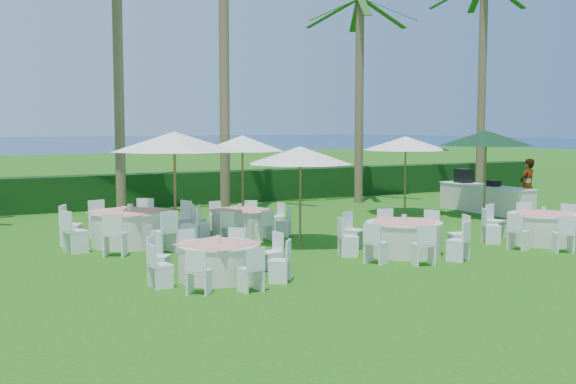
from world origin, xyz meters
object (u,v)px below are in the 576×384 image
umbrella_c (242,143)px  banquet_table_d (131,227)px  banquet_table_b (404,237)px  umbrella_a (174,142)px  umbrella_green (486,138)px  umbrella_b (300,155)px  umbrella_d (406,143)px  staff_person (527,185)px  banquet_table_e (240,222)px  banquet_table_a (218,260)px  banquet_table_c (543,228)px  buffet_table (485,198)px

umbrella_c → banquet_table_d: bearing=-152.1°
banquet_table_b → umbrella_a: (-4.16, 3.86, 2.16)m
umbrella_green → umbrella_b: bearing=-165.7°
umbrella_d → staff_person: 4.61m
banquet_table_b → banquet_table_e: 4.93m
banquet_table_a → banquet_table_c: banquet_table_c is taller
banquet_table_b → umbrella_green: size_ratio=1.02×
banquet_table_b → umbrella_b: 3.21m
banquet_table_a → staff_person: staff_person is taller
buffet_table → banquet_table_c: bearing=-120.1°
staff_person → umbrella_b: bearing=2.9°
umbrella_a → umbrella_b: size_ratio=1.22×
umbrella_a → staff_person: umbrella_a is taller
umbrella_c → banquet_table_c: bearing=-51.5°
banquet_table_a → banquet_table_d: 4.70m
umbrella_d → buffet_table: bearing=-13.8°
banquet_table_c → staff_person: size_ratio=1.64×
banquet_table_a → buffet_table: buffet_table is taller
umbrella_a → umbrella_b: bearing=-33.3°
umbrella_d → banquet_table_b: bearing=-127.1°
banquet_table_c → banquet_table_d: (-9.26, 4.54, 0.05)m
banquet_table_c → umbrella_d: bearing=86.6°
umbrella_c → umbrella_a: bearing=-140.4°
umbrella_c → umbrella_green: size_ratio=0.90×
umbrella_green → umbrella_c: bearing=164.1°
umbrella_green → buffet_table: size_ratio=0.73×
banquet_table_d → buffet_table: bearing=4.5°
banquet_table_a → banquet_table_e: 5.60m
banquet_table_d → buffet_table: 12.49m
staff_person → banquet_table_e: bearing=-9.8°
banquet_table_c → buffet_table: 6.37m
umbrella_a → umbrella_c: umbrella_a is taller
umbrella_c → umbrella_d: bearing=-4.4°
banquet_table_e → umbrella_c: umbrella_c is taller
staff_person → umbrella_c: bearing=-20.4°
banquet_table_a → umbrella_d: 11.36m
banquet_table_a → umbrella_green: umbrella_green is taller
banquet_table_b → banquet_table_c: 4.06m
banquet_table_d → umbrella_green: 11.69m
umbrella_a → umbrella_b: umbrella_a is taller
banquet_table_a → umbrella_a: (0.63, 4.36, 2.19)m
banquet_table_d → banquet_table_e: banquet_table_d is taller
umbrella_d → staff_person: (4.18, -1.28, -1.45)m
umbrella_a → banquet_table_a: bearing=-98.2°
umbrella_green → buffet_table: bearing=46.9°
umbrella_b → staff_person: (10.15, 2.43, -1.32)m
banquet_table_e → umbrella_b: 3.02m
banquet_table_a → banquet_table_e: (2.64, 4.93, -0.00)m
umbrella_b → umbrella_green: umbrella_green is taller
banquet_table_c → umbrella_c: bearing=128.5°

